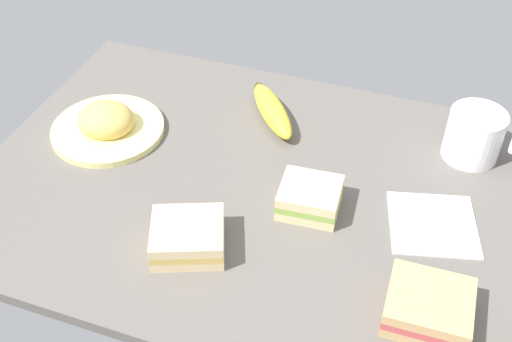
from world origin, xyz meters
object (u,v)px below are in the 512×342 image
at_px(banana, 272,111).
at_px(sandwich_side, 188,237).
at_px(paper_napkin, 433,224).
at_px(sandwich_extra, 428,307).
at_px(sandwich_main, 310,198).
at_px(coffee_mug_black, 474,134).
at_px(plate_of_food, 107,125).

bearing_deg(banana, sandwich_side, 86.94).
bearing_deg(paper_napkin, sandwich_extra, 94.73).
distance_m(sandwich_main, sandwich_side, 0.20).
height_order(coffee_mug_black, banana, coffee_mug_black).
bearing_deg(sandwich_side, sandwich_main, -136.30).
height_order(coffee_mug_black, sandwich_main, coffee_mug_black).
bearing_deg(sandwich_main, sandwich_side, 43.70).
xyz_separation_m(sandwich_extra, banana, (0.32, -0.34, -0.00)).
xyz_separation_m(plate_of_food, sandwich_main, (-0.39, 0.06, 0.01)).
xyz_separation_m(sandwich_main, banana, (0.12, -0.19, -0.00)).
height_order(sandwich_main, paper_napkin, sandwich_main).
bearing_deg(coffee_mug_black, plate_of_food, 13.79).
distance_m(coffee_mug_black, sandwich_main, 0.31).
xyz_separation_m(plate_of_food, sandwich_side, (-0.24, 0.20, 0.01)).
bearing_deg(banana, coffee_mug_black, -176.95).
distance_m(sandwich_extra, banana, 0.47).
xyz_separation_m(sandwich_main, sandwich_extra, (-0.20, 0.14, 0.00)).
xyz_separation_m(coffee_mug_black, sandwich_extra, (0.02, 0.36, -0.02)).
distance_m(coffee_mug_black, banana, 0.35).
bearing_deg(sandwich_extra, coffee_mug_black, -93.32).
bearing_deg(paper_napkin, coffee_mug_black, -100.66).
height_order(sandwich_side, paper_napkin, sandwich_side).
bearing_deg(sandwich_extra, banana, -46.16).
bearing_deg(sandwich_side, paper_napkin, -153.50).
relative_size(sandwich_extra, paper_napkin, 0.86).
relative_size(plate_of_food, coffee_mug_black, 1.68).
height_order(banana, paper_napkin, banana).
relative_size(sandwich_side, paper_napkin, 1.01).
height_order(sandwich_extra, banana, sandwich_extra).
bearing_deg(coffee_mug_black, sandwich_main, 43.97).
relative_size(coffee_mug_black, sandwich_side, 0.90).
xyz_separation_m(coffee_mug_black, sandwich_main, (0.22, 0.21, -0.02)).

